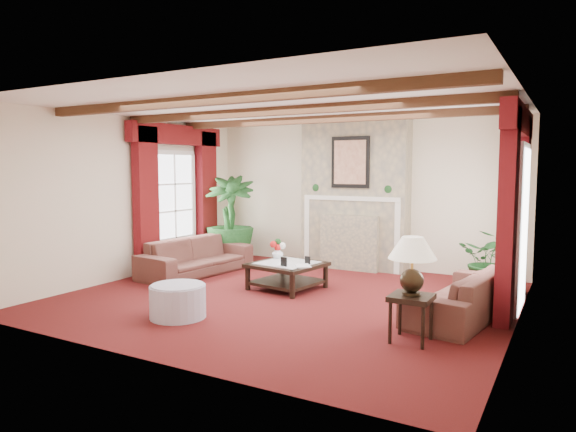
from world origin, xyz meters
The scene contains 23 objects.
floor centered at (0.00, 0.00, 0.00)m, with size 6.00×6.00×0.00m, color #490F0D.
ceiling centered at (0.00, 0.00, 2.70)m, with size 6.00×6.00×0.00m, color white.
back_wall centered at (0.00, 2.75, 1.35)m, with size 6.00×0.02×2.70m, color beige.
left_wall centered at (-3.00, 0.00, 1.35)m, with size 0.02×5.50×2.70m, color beige.
right_wall centered at (3.00, 0.00, 1.35)m, with size 0.02×5.50×2.70m, color beige.
ceiling_beams centered at (0.00, 0.00, 2.64)m, with size 6.00×3.00×0.12m, color #392212, non-canonical shape.
fireplace centered at (0.00, 2.55, 2.70)m, with size 2.00×0.52×2.70m, color tan, non-canonical shape.
french_door_left centered at (-2.97, 1.00, 2.13)m, with size 0.10×1.10×2.16m, color white, non-canonical shape.
french_door_right centered at (2.97, 1.00, 2.13)m, with size 0.10×1.10×2.16m, color white, non-canonical shape.
curtains_left centered at (-2.86, 1.00, 2.55)m, with size 0.20×2.40×2.55m, color #4A0B09, non-canonical shape.
curtains_right centered at (2.86, 1.00, 2.55)m, with size 0.20×2.40×2.55m, color #4A0B09, non-canonical shape.
sofa_left centered at (-2.18, 0.66, 0.41)m, with size 0.84×2.18×0.83m, color #360E1A.
sofa_right centered at (2.36, 0.22, 0.39)m, with size 0.88×2.07×0.78m, color #360E1A.
potted_palm centered at (-2.35, 1.89, 0.48)m, with size 1.62×1.95×0.95m, color black.
small_plant centered at (2.49, 1.77, 0.37)m, with size 0.96×1.05×0.74m, color black.
coffee_table centered at (-0.26, 0.48, 0.20)m, with size 0.98×0.98×0.40m, color black, non-canonical shape.
side_table centered at (2.07, -0.97, 0.25)m, with size 0.43×0.43×0.51m, color black, non-canonical shape.
ottoman centered at (-0.70, -1.51, 0.20)m, with size 0.69×0.69×0.40m, color #ACA3B8.
table_lamp centered at (2.07, -0.97, 0.83)m, with size 0.51×0.51×0.64m, color black, non-canonical shape.
flower_vase centered at (-0.58, 0.74, 0.49)m, with size 0.20×0.21×0.18m, color silver.
book centered at (0.01, 0.26, 0.54)m, with size 0.18×0.15×0.29m, color black.
photo_frame_a centered at (-0.15, 0.19, 0.47)m, with size 0.11×0.02×0.15m, color black, non-canonical shape.
photo_frame_b centered at (0.06, 0.53, 0.46)m, with size 0.10×0.02×0.12m, color black, non-canonical shape.
Camera 1 is at (3.53, -6.27, 1.85)m, focal length 32.00 mm.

